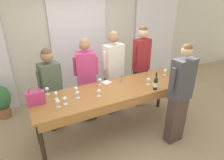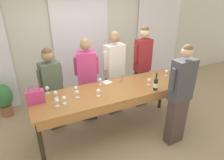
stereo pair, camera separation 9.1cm
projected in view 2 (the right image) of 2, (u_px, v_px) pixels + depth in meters
The scene contains 25 objects.
ground_plane at pixel (114, 132), 3.97m from camera, with size 18.00×18.00×0.00m, color tan.
wall_back at pixel (81, 40), 4.94m from camera, with size 12.00×0.06×2.80m.
curtain_panel_center at pixel (82, 43), 4.91m from camera, with size 1.39×0.03×2.69m.
curtain_panel_right at pixel (158, 34), 5.78m from camera, with size 1.39×0.03×2.69m.
tasting_bar at pixel (115, 95), 3.57m from camera, with size 2.87×0.83×0.95m.
wine_bottle at pixel (156, 84), 3.49m from camera, with size 0.07×0.07×0.33m.
handbag at pixel (35, 97), 3.10m from camera, with size 0.27×0.11×0.31m.
wine_glass_front_left at pixel (76, 88), 3.40m from camera, with size 0.07×0.07×0.13m.
wine_glass_front_mid at pixel (64, 98), 3.10m from camera, with size 0.07×0.07×0.13m.
wine_glass_front_right at pixel (100, 80), 3.69m from camera, with size 0.07×0.07×0.13m.
wine_glass_center_left at pixel (47, 88), 3.40m from camera, with size 0.07×0.07×0.13m.
wine_glass_center_mid at pixel (57, 101), 3.03m from camera, with size 0.07×0.07×0.13m.
wine_glass_center_right at pixel (149, 80), 3.69m from camera, with size 0.07×0.07×0.13m.
wine_glass_back_left at pixel (167, 72), 4.06m from camera, with size 0.07×0.07×0.13m.
wine_glass_back_mid at pixel (77, 93), 3.26m from camera, with size 0.07×0.07×0.13m.
wine_glass_back_right at pixel (55, 93), 3.25m from camera, with size 0.07×0.07×0.13m.
wine_glass_near_host at pixel (98, 91), 3.31m from camera, with size 0.07×0.07×0.13m.
napkin at pixel (107, 82), 3.82m from camera, with size 0.21×0.21×0.00m.
pen at pixel (121, 81), 3.86m from camera, with size 0.11×0.10×0.01m.
guest_olive_jacket at pixel (52, 88), 3.77m from camera, with size 0.47×0.32×1.66m.
guest_pink_top at pixel (87, 80), 4.02m from camera, with size 0.48×0.35×1.76m.
guest_cream_sweater at pixel (114, 73), 4.23m from camera, with size 0.52×0.30×1.83m.
guest_striped_shirt at pixel (142, 65), 4.47m from camera, with size 0.47×0.23×1.88m.
host_pouring at pixel (180, 96), 3.34m from camera, with size 0.50×0.23×1.84m.
potted_plant at pixel (4, 98), 4.30m from camera, with size 0.38×0.38×0.76m.
Camera 2 is at (-1.35, -2.83, 2.64)m, focal length 32.00 mm.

